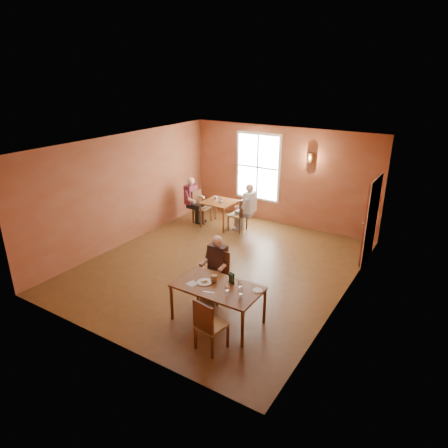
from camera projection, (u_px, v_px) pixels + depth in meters
The scene contains 29 objects.
ground at pixel (220, 266), 9.89m from camera, with size 6.00×7.00×0.01m, color brown.
wall_back at pixel (282, 177), 12.10m from camera, with size 6.00×0.04×3.00m, color brown.
wall_front at pixel (105, 268), 6.58m from camera, with size 6.00×0.04×3.00m, color brown.
wall_left at pixel (127, 189), 10.83m from camera, with size 0.04×7.00×3.00m, color brown.
wall_right at pixel (347, 236), 7.86m from camera, with size 0.04×7.00×3.00m, color brown.
ceiling at pixel (219, 145), 8.79m from camera, with size 6.00×7.00×0.04m, color white.
window at pixel (258, 167), 12.38m from camera, with size 1.36×0.10×1.96m, color white.
door at pixel (370, 221), 9.86m from camera, with size 0.12×1.04×2.10m, color maroon.
wall_sconce at pixel (311, 158), 11.32m from camera, with size 0.16×0.16×0.28m, color brown.
main_table at pixel (218, 304), 7.61m from camera, with size 1.65×0.93×0.77m, color brown, non-canonical shape.
chair_diner_main at pixel (215, 277), 8.32m from camera, with size 0.46×0.46×1.04m, color #5B2C17, non-canonical shape.
diner_main at pixel (214, 272), 8.25m from camera, with size 0.52×0.52×1.29m, color black, non-canonical shape.
chair_empty at pixel (211, 324), 6.82m from camera, with size 0.44×0.44×0.99m, color #5B3614, non-canonical shape.
plate_food at pixel (204, 282), 7.57m from camera, with size 0.29×0.29×0.04m, color silver.
sandwich at pixel (214, 279), 7.59m from camera, with size 0.10×0.10×0.12m, color tan.
goblet_a at pixel (240, 286), 7.27m from camera, with size 0.08×0.08×0.21m, color white, non-canonical shape.
goblet_b at pixel (241, 293), 7.04m from camera, with size 0.08×0.08×0.21m, color white, non-canonical shape.
goblet_c at pixel (227, 289), 7.16m from camera, with size 0.08×0.08×0.19m, color white, non-canonical shape.
menu_stand at pixel (231, 278), 7.54m from camera, with size 0.12×0.06×0.21m, color #214128.
knife at pixel (209, 292), 7.26m from camera, with size 0.21×0.02×0.00m, color silver.
napkin at pixel (192, 284), 7.54m from camera, with size 0.19×0.19×0.01m, color white.
side_plate at pixel (258, 290), 7.31m from camera, with size 0.19×0.19×0.01m, color white.
second_table at pixel (219, 214), 12.25m from camera, with size 0.90×0.90×0.80m, color brown, non-canonical shape.
chair_diner_white at pixel (238, 214), 11.89m from camera, with size 0.45×0.45×1.02m, color #472618, non-canonical shape.
diner_white at pixel (239, 208), 11.80m from camera, with size 0.57×0.57×1.41m, color silver, non-canonical shape.
chair_diner_maroon at pixel (202, 207), 12.53m from camera, with size 0.45×0.45×1.02m, color #5E2A18, non-canonical shape.
diner_maroon at pixel (201, 201), 12.48m from camera, with size 0.55×0.55×1.37m, color maroon, non-canonical shape.
cup_a at pixel (220, 201), 11.96m from camera, with size 0.13×0.13×0.10m, color silver.
cup_b at pixel (216, 198), 12.29m from camera, with size 0.10×0.10×0.09m, color white.
Camera 1 is at (4.78, -7.42, 4.59)m, focal length 32.00 mm.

